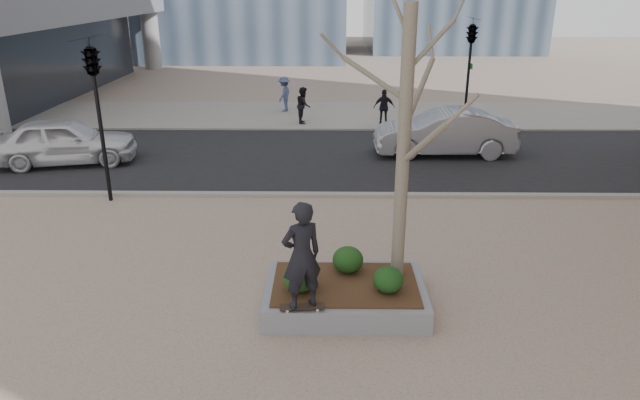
{
  "coord_description": "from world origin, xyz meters",
  "views": [
    {
      "loc": [
        0.65,
        -9.46,
        5.74
      ],
      "look_at": [
        0.5,
        2.0,
        1.4
      ],
      "focal_mm": 32.0,
      "sensor_mm": 36.0,
      "label": 1
    }
  ],
  "objects_px": {
    "planter": "(345,295)",
    "skateboard": "(302,308)",
    "skateboarder": "(302,256)",
    "police_car": "(65,141)"
  },
  "relations": [
    {
      "from": "police_car",
      "to": "planter",
      "type": "bearing_deg",
      "value": -147.0
    },
    {
      "from": "skateboard",
      "to": "police_car",
      "type": "height_order",
      "value": "police_car"
    },
    {
      "from": "planter",
      "to": "skateboarder",
      "type": "bearing_deg",
      "value": -131.2
    },
    {
      "from": "police_car",
      "to": "skateboarder",
      "type": "bearing_deg",
      "value": -152.13
    },
    {
      "from": "skateboard",
      "to": "police_car",
      "type": "xyz_separation_m",
      "value": [
        -8.44,
        9.95,
        0.32
      ]
    },
    {
      "from": "planter",
      "to": "police_car",
      "type": "xyz_separation_m",
      "value": [
        -9.21,
        9.07,
        0.58
      ]
    },
    {
      "from": "planter",
      "to": "skateboarder",
      "type": "height_order",
      "value": "skateboarder"
    },
    {
      "from": "planter",
      "to": "skateboard",
      "type": "height_order",
      "value": "skateboard"
    },
    {
      "from": "planter",
      "to": "skateboard",
      "type": "bearing_deg",
      "value": -131.2
    },
    {
      "from": "planter",
      "to": "skateboard",
      "type": "relative_size",
      "value": 3.85
    }
  ]
}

